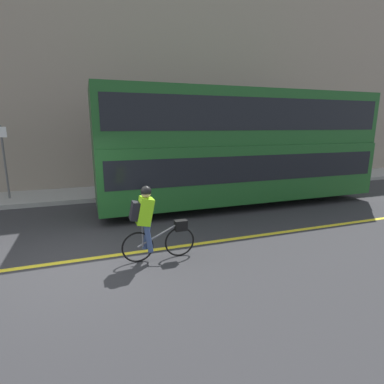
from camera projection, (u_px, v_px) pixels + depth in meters
ground_plane at (72, 264)px, 6.01m from camera, size 80.00×80.00×0.00m
road_center_line at (72, 261)px, 6.14m from camera, size 50.00×0.14×0.01m
sidewalk_curb at (78, 195)px, 11.65m from camera, size 60.00×2.31×0.16m
building_facade at (69, 74)px, 11.84m from camera, size 60.00×0.30×9.43m
bus at (239, 143)px, 10.26m from camera, size 9.55×2.58×3.83m
cyclist_on_bike at (150, 221)px, 6.01m from camera, size 1.53×0.32×1.57m
trash_bin at (203, 176)px, 13.13m from camera, size 0.50×0.50×0.80m
street_sign_post at (4, 158)px, 10.47m from camera, size 0.36×0.09×2.57m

